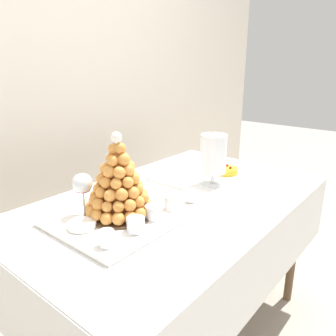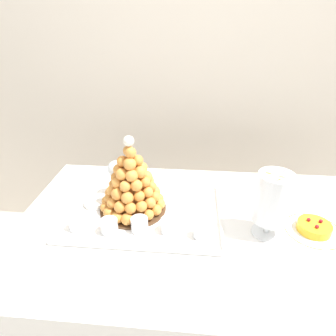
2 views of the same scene
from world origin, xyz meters
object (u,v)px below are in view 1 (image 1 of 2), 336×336
object	(u,v)px
wine_glass	(83,185)
dessert_cup_mid_right	(171,203)
fruit_tart_plate	(226,172)
serving_tray	(133,212)
macaron_goblet	(213,154)
dessert_cup_right	(191,196)
creme_brulee_ramekin	(82,224)
dessert_cup_centre	(153,213)
dessert_cup_mid_left	(136,225)
croquembouche	(119,184)
dessert_cup_left	(107,239)

from	to	relation	value
wine_glass	dessert_cup_mid_right	bearing A→B (deg)	-43.48
fruit_tart_plate	wine_glass	distance (m)	0.80
serving_tray	macaron_goblet	xyz separation A→B (m)	(0.47, -0.07, 0.15)
dessert_cup_right	creme_brulee_ramekin	bearing A→B (deg)	159.50
dessert_cup_centre	dessert_cup_right	world-z (taller)	dessert_cup_centre
serving_tray	macaron_goblet	world-z (taller)	macaron_goblet
dessert_cup_mid_left	dessert_cup_centre	size ratio (longest dim) A/B	1.01
dessert_cup_centre	dessert_cup_mid_right	distance (m)	0.11
dessert_cup_mid_left	creme_brulee_ramekin	distance (m)	0.19
creme_brulee_ramekin	wine_glass	distance (m)	0.15
dessert_cup_right	croquembouche	bearing A→B (deg)	152.34
croquembouche	fruit_tart_plate	xyz separation A→B (m)	(0.69, -0.07, -0.12)
wine_glass	serving_tray	bearing A→B (deg)	-44.27
dessert_cup_mid_right	fruit_tart_plate	distance (m)	0.53
dessert_cup_centre	macaron_goblet	bearing A→B (deg)	4.53
dessert_cup_left	serving_tray	bearing A→B (deg)	26.36
creme_brulee_ramekin	wine_glass	xyz separation A→B (m)	(0.07, 0.08, 0.11)
serving_tray	dessert_cup_mid_right	bearing A→B (deg)	-42.51
macaron_goblet	wine_glass	distance (m)	0.63
dessert_cup_mid_right	fruit_tart_plate	size ratio (longest dim) A/B	0.27
dessert_cup_right	creme_brulee_ramekin	distance (m)	0.46
dessert_cup_left	dessert_cup_right	distance (m)	0.45
dessert_cup_centre	wine_glass	size ratio (longest dim) A/B	0.37
dessert_cup_mid_left	dessert_cup_mid_right	size ratio (longest dim) A/B	1.10
croquembouche	dessert_cup_centre	bearing A→B (deg)	-68.77
dessert_cup_centre	fruit_tart_plate	xyz separation A→B (m)	(0.64, 0.06, -0.02)
serving_tray	creme_brulee_ramekin	size ratio (longest dim) A/B	6.16
serving_tray	fruit_tart_plate	bearing A→B (deg)	-3.99
croquembouche	dessert_cup_mid_right	bearing A→B (deg)	-38.85
creme_brulee_ramekin	fruit_tart_plate	bearing A→B (deg)	-6.06
dessert_cup_left	dessert_cup_centre	size ratio (longest dim) A/B	0.82
dessert_cup_left	creme_brulee_ramekin	distance (m)	0.16
dessert_cup_right	wine_glass	bearing A→B (deg)	145.38
dessert_cup_mid_left	dessert_cup_mid_right	bearing A→B (deg)	4.74
dessert_cup_centre	dessert_cup_right	distance (m)	0.22
dessert_cup_left	fruit_tart_plate	world-z (taller)	dessert_cup_left
dessert_cup_mid_left	dessert_cup_right	xyz separation A→B (m)	(0.33, 0.00, -0.00)
dessert_cup_left	dessert_cup_centre	world-z (taller)	same
serving_tray	dessert_cup_left	xyz separation A→B (m)	(-0.23, -0.12, 0.03)
fruit_tart_plate	dessert_cup_centre	bearing A→B (deg)	-174.80
dessert_cup_mid_left	creme_brulee_ramekin	bearing A→B (deg)	121.88
croquembouche	fruit_tart_plate	distance (m)	0.70
dessert_cup_mid_right	dessert_cup_right	distance (m)	0.11
croquembouche	dessert_cup_right	bearing A→B (deg)	-27.66
dessert_cup_mid_right	macaron_goblet	distance (m)	0.38
wine_glass	dessert_cup_centre	bearing A→B (deg)	-59.69
dessert_cup_right	wine_glass	distance (m)	0.44
dessert_cup_right	dessert_cup_left	bearing A→B (deg)	179.98
dessert_cup_left	dessert_cup_right	bearing A→B (deg)	-0.02
creme_brulee_ramekin	macaron_goblet	xyz separation A→B (m)	(0.67, -0.11, 0.13)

